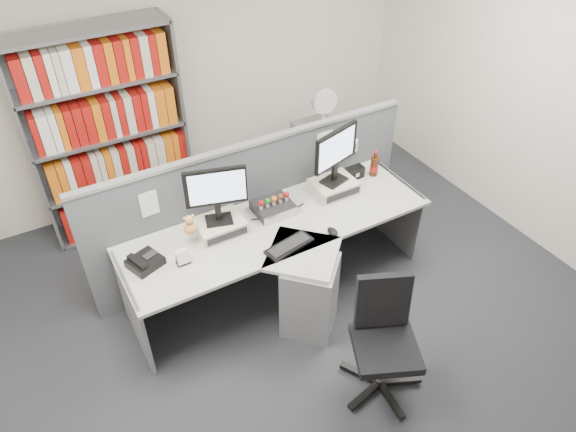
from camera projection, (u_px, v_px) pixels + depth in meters
ground at (328, 349)px, 4.24m from camera, size 5.50×5.50×0.00m
room_shell at (343, 160)px, 3.12m from camera, size 5.04×5.54×2.72m
partition at (255, 203)px, 4.68m from camera, size 3.00×0.08×1.27m
desk at (291, 264)px, 4.36m from camera, size 2.60×1.20×0.72m
monitor_riser_left at (220, 226)px, 4.25m from camera, size 0.38×0.31×0.10m
monitor_riser_right at (334, 186)px, 4.67m from camera, size 0.38×0.31×0.10m
monitor_left at (216, 191)px, 4.03m from camera, size 0.47×0.21×0.49m
monitor_right at (336, 152)px, 4.45m from camera, size 0.49×0.21×0.51m
desktop_pc at (273, 207)px, 4.45m from camera, size 0.32×0.28×0.08m
figurines at (274, 200)px, 4.38m from camera, size 0.29×0.05×0.09m
keyboard at (289, 246)px, 4.11m from camera, size 0.42×0.22×0.03m
mouse at (333, 232)px, 4.23m from camera, size 0.07×0.11×0.04m
desk_phone at (144, 262)px, 3.94m from camera, size 0.29×0.27×0.10m
desk_calendar at (183, 258)px, 3.95m from camera, size 0.10×0.08×0.12m
plush_toy at (190, 226)px, 4.05m from camera, size 0.10×0.10×0.17m
speaker at (355, 172)px, 4.83m from camera, size 0.17×0.09×0.11m
cola_bottle at (374, 166)px, 4.84m from camera, size 0.08×0.08×0.25m
shelving_unit at (109, 137)px, 4.93m from camera, size 1.41×0.40×2.00m
filing_cabinet at (321, 156)px, 5.84m from camera, size 0.45×0.61×0.70m
desk_fan at (324, 104)px, 5.44m from camera, size 0.27×0.16×0.45m
office_chair at (384, 336)px, 3.72m from camera, size 0.62×0.63×0.93m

